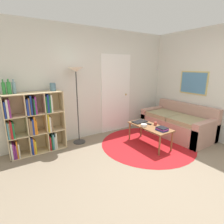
{
  "coord_description": "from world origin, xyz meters",
  "views": [
    {
      "loc": [
        -1.99,
        -1.52,
        1.72
      ],
      "look_at": [
        -0.17,
        1.26,
        0.85
      ],
      "focal_mm": 28.0,
      "sensor_mm": 36.0,
      "label": 1
    }
  ],
  "objects_px": {
    "cup": "(155,124)",
    "bottle_right": "(14,88)",
    "bookshelf": "(34,124)",
    "couch": "(178,124)",
    "vase_on_shelf": "(53,87)",
    "coffee_table": "(150,128)",
    "bottle_left": "(4,88)",
    "bowl": "(144,125)",
    "floor_lamp": "(76,79)",
    "laptop": "(140,122)",
    "bottle_middle": "(9,88)"
  },
  "relations": [
    {
      "from": "bowl",
      "to": "bottle_middle",
      "type": "relative_size",
      "value": 0.5
    },
    {
      "from": "bottle_right",
      "to": "bottle_left",
      "type": "bearing_deg",
      "value": -176.54
    },
    {
      "from": "bottle_left",
      "to": "vase_on_shelf",
      "type": "height_order",
      "value": "bottle_left"
    },
    {
      "from": "floor_lamp",
      "to": "vase_on_shelf",
      "type": "relative_size",
      "value": 10.48
    },
    {
      "from": "bottle_left",
      "to": "vase_on_shelf",
      "type": "xyz_separation_m",
      "value": [
        0.85,
        -0.02,
        -0.03
      ]
    },
    {
      "from": "bookshelf",
      "to": "bottle_left",
      "type": "relative_size",
      "value": 4.68
    },
    {
      "from": "laptop",
      "to": "bowl",
      "type": "bearing_deg",
      "value": -114.45
    },
    {
      "from": "bottle_middle",
      "to": "bottle_right",
      "type": "bearing_deg",
      "value": 13.03
    },
    {
      "from": "bottle_left",
      "to": "cup",
      "type": "bearing_deg",
      "value": -21.62
    },
    {
      "from": "coffee_table",
      "to": "bottle_right",
      "type": "height_order",
      "value": "bottle_right"
    },
    {
      "from": "couch",
      "to": "bottle_right",
      "type": "xyz_separation_m",
      "value": [
        -3.51,
        1.01,
        1.06
      ]
    },
    {
      "from": "bookshelf",
      "to": "couch",
      "type": "xyz_separation_m",
      "value": [
        3.25,
        -0.99,
        -0.32
      ]
    },
    {
      "from": "bookshelf",
      "to": "bottle_middle",
      "type": "bearing_deg",
      "value": 179.05
    },
    {
      "from": "bowl",
      "to": "vase_on_shelf",
      "type": "relative_size",
      "value": 0.83
    },
    {
      "from": "cup",
      "to": "vase_on_shelf",
      "type": "relative_size",
      "value": 0.46
    },
    {
      "from": "bowl",
      "to": "vase_on_shelf",
      "type": "xyz_separation_m",
      "value": [
        -1.62,
        0.99,
        0.84
      ]
    },
    {
      "from": "cup",
      "to": "bottle_middle",
      "type": "distance_m",
      "value": 3.0
    },
    {
      "from": "cup",
      "to": "floor_lamp",
      "type": "bearing_deg",
      "value": 143.81
    },
    {
      "from": "floor_lamp",
      "to": "bottle_left",
      "type": "distance_m",
      "value": 1.35
    },
    {
      "from": "floor_lamp",
      "to": "laptop",
      "type": "xyz_separation_m",
      "value": [
        1.26,
        -0.66,
        -0.99
      ]
    },
    {
      "from": "cup",
      "to": "bottle_middle",
      "type": "relative_size",
      "value": 0.28
    },
    {
      "from": "couch",
      "to": "cup",
      "type": "bearing_deg",
      "value": -174.68
    },
    {
      "from": "floor_lamp",
      "to": "bottle_middle",
      "type": "xyz_separation_m",
      "value": [
        -1.26,
        0.05,
        -0.1
      ]
    },
    {
      "from": "floor_lamp",
      "to": "cup",
      "type": "height_order",
      "value": "floor_lamp"
    },
    {
      "from": "bottle_right",
      "to": "laptop",
      "type": "bearing_deg",
      "value": -16.71
    },
    {
      "from": "floor_lamp",
      "to": "bottle_middle",
      "type": "relative_size",
      "value": 6.31
    },
    {
      "from": "laptop",
      "to": "vase_on_shelf",
      "type": "xyz_separation_m",
      "value": [
        -1.75,
        0.7,
        0.86
      ]
    },
    {
      "from": "bookshelf",
      "to": "bowl",
      "type": "bearing_deg",
      "value": -25.88
    },
    {
      "from": "cup",
      "to": "bottle_right",
      "type": "xyz_separation_m",
      "value": [
        -2.58,
        1.1,
        0.86
      ]
    },
    {
      "from": "bookshelf",
      "to": "bottle_left",
      "type": "bearing_deg",
      "value": 177.98
    },
    {
      "from": "laptop",
      "to": "bottle_right",
      "type": "relative_size",
      "value": 1.38
    },
    {
      "from": "coffee_table",
      "to": "laptop",
      "type": "bearing_deg",
      "value": 90.86
    },
    {
      "from": "bookshelf",
      "to": "floor_lamp",
      "type": "relative_size",
      "value": 0.73
    },
    {
      "from": "bowl",
      "to": "bottle_left",
      "type": "height_order",
      "value": "bottle_left"
    },
    {
      "from": "floor_lamp",
      "to": "coffee_table",
      "type": "height_order",
      "value": "floor_lamp"
    },
    {
      "from": "bottle_left",
      "to": "laptop",
      "type": "bearing_deg",
      "value": -15.52
    },
    {
      "from": "bottle_middle",
      "to": "bottle_left",
      "type": "bearing_deg",
      "value": 173.51
    },
    {
      "from": "bottle_right",
      "to": "vase_on_shelf",
      "type": "distance_m",
      "value": 0.69
    },
    {
      "from": "cup",
      "to": "vase_on_shelf",
      "type": "height_order",
      "value": "vase_on_shelf"
    },
    {
      "from": "couch",
      "to": "bowl",
      "type": "relative_size",
      "value": 12.57
    },
    {
      "from": "bottle_middle",
      "to": "bottle_right",
      "type": "distance_m",
      "value": 0.08
    },
    {
      "from": "bottle_left",
      "to": "bottle_right",
      "type": "distance_m",
      "value": 0.16
    },
    {
      "from": "laptop",
      "to": "vase_on_shelf",
      "type": "bearing_deg",
      "value": 158.09
    },
    {
      "from": "coffee_table",
      "to": "bottle_left",
      "type": "distance_m",
      "value": 2.97
    },
    {
      "from": "couch",
      "to": "bottle_right",
      "type": "distance_m",
      "value": 3.8
    },
    {
      "from": "coffee_table",
      "to": "bottle_middle",
      "type": "relative_size",
      "value": 3.75
    },
    {
      "from": "bowl",
      "to": "bottle_right",
      "type": "distance_m",
      "value": 2.67
    },
    {
      "from": "couch",
      "to": "bottle_right",
      "type": "relative_size",
      "value": 6.53
    },
    {
      "from": "coffee_table",
      "to": "bottle_left",
      "type": "relative_size",
      "value": 3.84
    },
    {
      "from": "vase_on_shelf",
      "to": "cup",
      "type": "bearing_deg",
      "value": -29.48
    }
  ]
}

